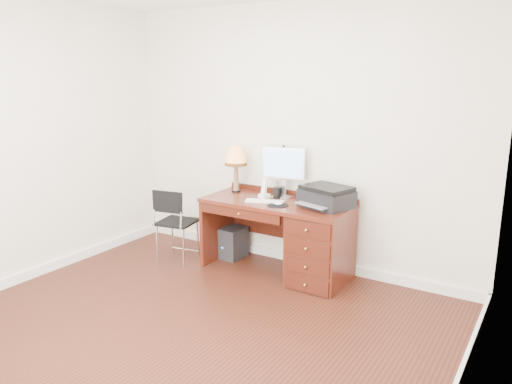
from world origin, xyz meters
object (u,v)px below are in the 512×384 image
Objects in this scene: desk at (305,239)px; printer at (327,197)px; phone at (264,192)px; leg_lamp at (236,159)px; chair at (173,218)px; monitor at (284,166)px; equipment_box at (231,242)px.

printer is (0.19, 0.06, 0.44)m from desk.
leg_lamp is at bearing -176.18° from phone.
chair is (-1.41, -0.34, 0.08)m from desk.
printer is at bearing 18.51° from desk.
monitor is 0.55m from leg_lamp.
monitor reaches higher than desk.
phone reaches higher than desk.
chair is 0.70m from equipment_box.
chair is at bearing -132.53° from equipment_box.
printer is (0.54, -0.13, -0.22)m from monitor.
chair is at bearing -164.51° from monitor.
desk is at bearing -2.63° from equipment_box.
desk is 2.90× the size of monitor.
equipment_box is at bearing -164.51° from printer.
desk is 0.48m from printer.
monitor is at bearing -176.17° from printer.
leg_lamp is 0.51m from phone.
phone is at bearing -161.13° from printer.
desk is 2.75× the size of printer.
monitor reaches higher than equipment_box.
monitor is 1.32m from chair.
leg_lamp reaches higher than chair.
leg_lamp is 0.92m from chair.
desk is 3.06× the size of leg_lamp.
printer reaches higher than desk.
desk is at bearing -39.60° from monitor.
monitor is 0.64× the size of chair.
phone reaches higher than chair.
printer is 2.72× the size of phone.
desk is at bearing 9.75° from phone.
chair reaches higher than desk.
printer is 1.34m from equipment_box.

